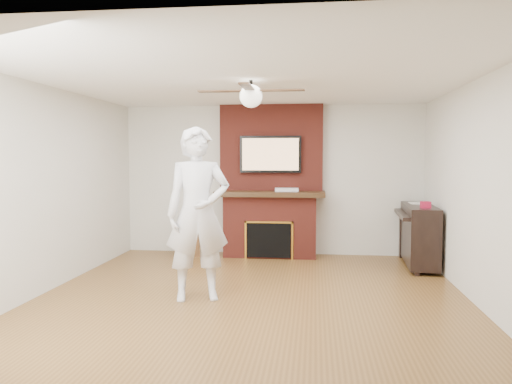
# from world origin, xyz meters

# --- Properties ---
(room_shell) EXTENTS (5.36, 5.86, 2.86)m
(room_shell) POSITION_xyz_m (0.00, 0.00, 1.25)
(room_shell) COLOR brown
(room_shell) RESTS_ON ground
(fireplace) EXTENTS (1.78, 0.64, 2.50)m
(fireplace) POSITION_xyz_m (0.00, 2.55, 1.00)
(fireplace) COLOR maroon
(fireplace) RESTS_ON ground
(tv) EXTENTS (1.00, 0.08, 0.60)m
(tv) POSITION_xyz_m (0.00, 2.50, 1.68)
(tv) COLOR black
(tv) RESTS_ON fireplace
(ceiling_fan) EXTENTS (1.21, 1.21, 0.31)m
(ceiling_fan) POSITION_xyz_m (-0.00, 0.00, 2.33)
(ceiling_fan) COLOR black
(ceiling_fan) RESTS_ON room_shell
(person) EXTENTS (0.84, 0.68, 1.98)m
(person) POSITION_xyz_m (-0.60, -0.09, 0.99)
(person) COLOR silver
(person) RESTS_ON ground
(side_table) EXTENTS (0.57, 0.57, 0.55)m
(side_table) POSITION_xyz_m (-1.34, 2.48, 0.25)
(side_table) COLOR #503017
(side_table) RESTS_ON ground
(piano) EXTENTS (0.60, 1.43, 1.01)m
(piano) POSITION_xyz_m (2.28, 2.00, 0.49)
(piano) COLOR black
(piano) RESTS_ON ground
(cable_box) EXTENTS (0.39, 0.24, 0.05)m
(cable_box) POSITION_xyz_m (0.27, 2.45, 1.11)
(cable_box) COLOR silver
(cable_box) RESTS_ON fireplace
(candle_orange) EXTENTS (0.07, 0.07, 0.13)m
(candle_orange) POSITION_xyz_m (-0.19, 2.39, 0.07)
(candle_orange) COLOR orange
(candle_orange) RESTS_ON ground
(candle_green) EXTENTS (0.07, 0.07, 0.10)m
(candle_green) POSITION_xyz_m (-0.09, 2.39, 0.05)
(candle_green) COLOR #46762F
(candle_green) RESTS_ON ground
(candle_cream) EXTENTS (0.07, 0.07, 0.10)m
(candle_cream) POSITION_xyz_m (0.11, 2.38, 0.05)
(candle_cream) COLOR beige
(candle_cream) RESTS_ON ground
(candle_blue) EXTENTS (0.06, 0.06, 0.08)m
(candle_blue) POSITION_xyz_m (0.28, 2.35, 0.04)
(candle_blue) COLOR #344D9D
(candle_blue) RESTS_ON ground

